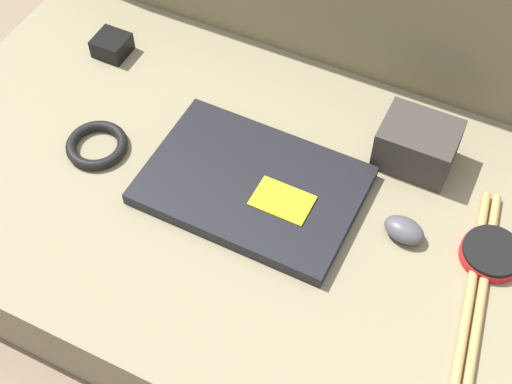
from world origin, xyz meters
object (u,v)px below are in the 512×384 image
(computer_mouse, at_px, (404,230))
(camera_pouch, at_px, (417,145))
(speaker_puck, at_px, (491,254))
(charger_brick, at_px, (112,45))
(laptop, at_px, (253,185))

(computer_mouse, bearing_deg, camera_pouch, 111.21)
(speaker_puck, relative_size, charger_brick, 1.54)
(laptop, bearing_deg, speaker_puck, 7.17)
(computer_mouse, bearing_deg, laptop, -166.11)
(computer_mouse, relative_size, charger_brick, 1.16)
(laptop, xyz_separation_m, speaker_puck, (0.37, 0.04, -0.00))
(computer_mouse, height_order, camera_pouch, camera_pouch)
(speaker_puck, height_order, camera_pouch, camera_pouch)
(computer_mouse, xyz_separation_m, camera_pouch, (-0.03, 0.15, 0.02))
(laptop, bearing_deg, camera_pouch, 39.72)
(speaker_puck, distance_m, camera_pouch, 0.21)
(computer_mouse, height_order, speaker_puck, computer_mouse)
(computer_mouse, relative_size, camera_pouch, 0.57)
(camera_pouch, relative_size, charger_brick, 2.02)
(camera_pouch, xyz_separation_m, charger_brick, (-0.58, 0.00, -0.02))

